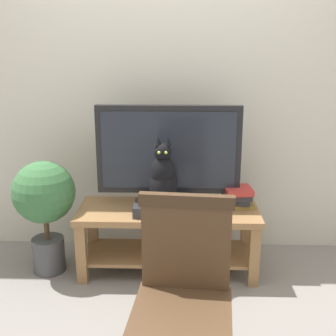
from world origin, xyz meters
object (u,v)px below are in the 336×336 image
(tv, at_px, (169,153))
(media_box, at_px, (163,208))
(book_stack, at_px, (237,197))
(wooden_chair, at_px, (183,287))
(potted_plant, at_px, (44,202))
(tv_stand, at_px, (168,227))
(cat, at_px, (163,179))

(tv, relative_size, media_box, 2.51)
(media_box, xyz_separation_m, book_stack, (0.52, 0.15, 0.04))
(wooden_chair, xyz_separation_m, potted_plant, (-0.97, 1.11, -0.02))
(tv_stand, relative_size, book_stack, 5.10)
(wooden_chair, bearing_deg, tv, 94.77)
(tv, relative_size, cat, 2.11)
(tv, xyz_separation_m, potted_plant, (-0.86, -0.12, -0.33))
(cat, height_order, wooden_chair, cat)
(cat, relative_size, potted_plant, 0.58)
(media_box, bearing_deg, book_stack, 16.05)
(tv, xyz_separation_m, book_stack, (0.49, -0.01, -0.32))
(media_box, bearing_deg, wooden_chair, -82.86)
(cat, xyz_separation_m, wooden_chair, (0.13, -1.05, -0.17))
(tv_stand, xyz_separation_m, wooden_chair, (0.10, -1.16, 0.22))
(media_box, relative_size, cat, 0.84)
(tv, height_order, wooden_chair, tv)
(media_box, bearing_deg, potted_plant, 176.96)
(tv_stand, height_order, book_stack, book_stack)
(tv, height_order, potted_plant, tv)
(tv, distance_m, media_box, 0.39)
(cat, bearing_deg, wooden_chair, -82.82)
(tv_stand, relative_size, potted_plant, 1.55)
(tv, xyz_separation_m, media_box, (-0.03, -0.16, -0.35))
(tv_stand, distance_m, tv, 0.54)
(cat, relative_size, book_stack, 1.91)
(media_box, bearing_deg, tv, 79.05)
(wooden_chair, bearing_deg, book_stack, 72.51)
(tv_stand, height_order, media_box, media_box)
(potted_plant, bearing_deg, wooden_chair, -49.07)
(tv, bearing_deg, potted_plant, -172.26)
(media_box, relative_size, book_stack, 1.61)
(potted_plant, bearing_deg, tv_stand, 2.89)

